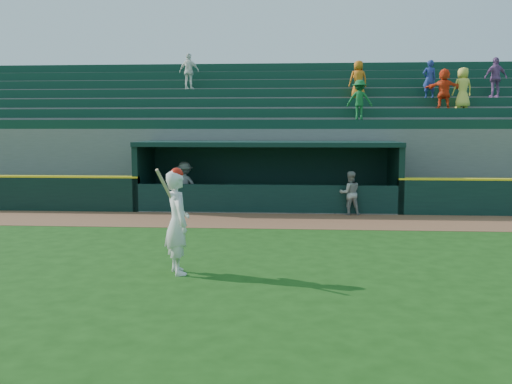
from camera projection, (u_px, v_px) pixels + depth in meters
The scene contains 7 objects.
ground at pixel (251, 255), 13.38m from camera, with size 120.00×120.00×0.00m, color #184411.
warning_track at pixel (263, 221), 18.24m from camera, with size 40.00×3.00×0.01m, color brown.
dugout_player_front at pixel (350, 193), 19.37m from camera, with size 0.73×0.57×1.49m, color #9C9C97.
dugout_player_inside at pixel (185, 185), 21.01m from camera, with size 1.11×0.64×1.71m, color #969792.
dugout at pixel (268, 171), 21.16m from camera, with size 9.40×2.80×2.46m.
stands at pixel (275, 140), 25.56m from camera, with size 34.50×6.30×7.56m.
batter_at_plate at pixel (177, 221), 11.56m from camera, with size 0.79×0.91×2.18m.
Camera 1 is at (1.06, -13.09, 2.98)m, focal length 40.00 mm.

